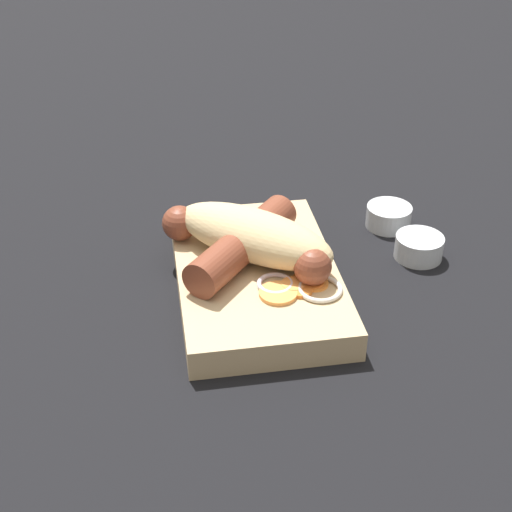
% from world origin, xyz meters
% --- Properties ---
extents(ground_plane, '(3.00, 3.00, 0.00)m').
position_xyz_m(ground_plane, '(0.00, 0.00, 0.00)').
color(ground_plane, black).
extents(food_tray, '(0.24, 0.15, 0.03)m').
position_xyz_m(food_tray, '(0.00, 0.00, 0.01)').
color(food_tray, tan).
rests_on(food_tray, ground_plane).
extents(bread_roll, '(0.16, 0.17, 0.05)m').
position_xyz_m(bread_roll, '(0.02, 0.00, 0.05)').
color(bread_roll, '#DBBC84').
rests_on(bread_roll, food_tray).
extents(sausage, '(0.14, 0.15, 0.04)m').
position_xyz_m(sausage, '(0.01, 0.01, 0.05)').
color(sausage, brown).
rests_on(sausage, food_tray).
extents(pickled_veggies, '(0.06, 0.08, 0.00)m').
position_xyz_m(pickled_veggies, '(-0.05, -0.03, 0.03)').
color(pickled_veggies, '#F99E4C').
rests_on(pickled_veggies, food_tray).
extents(condiment_cup_near, '(0.05, 0.05, 0.02)m').
position_xyz_m(condiment_cup_near, '(0.03, -0.18, 0.01)').
color(condiment_cup_near, silver).
rests_on(condiment_cup_near, ground_plane).
extents(condiment_cup_far, '(0.05, 0.05, 0.02)m').
position_xyz_m(condiment_cup_far, '(0.10, -0.17, 0.01)').
color(condiment_cup_far, silver).
rests_on(condiment_cup_far, ground_plane).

